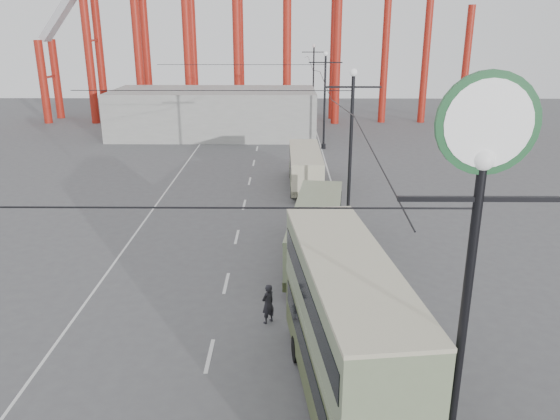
{
  "coord_description": "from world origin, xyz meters",
  "views": [
    {
      "loc": [
        1.76,
        -13.33,
        11.54
      ],
      "look_at": [
        1.53,
        11.99,
        3.0
      ],
      "focal_mm": 35.0,
      "sensor_mm": 36.0,
      "label": 1
    }
  ],
  "objects_px": {
    "lamp_post_near": "(476,220)",
    "double_decker_bus": "(345,328)",
    "single_decker_cream": "(305,167)",
    "pedestrian": "(268,304)",
    "single_decker_green": "(317,230)"
  },
  "relations": [
    {
      "from": "lamp_post_near",
      "to": "single_decker_green",
      "type": "distance_m",
      "value": 17.28
    },
    {
      "from": "lamp_post_near",
      "to": "single_decker_cream",
      "type": "xyz_separation_m",
      "value": [
        -2.3,
        29.43,
        -6.3
      ]
    },
    {
      "from": "lamp_post_near",
      "to": "double_decker_bus",
      "type": "bearing_deg",
      "value": 115.48
    },
    {
      "from": "lamp_post_near",
      "to": "pedestrian",
      "type": "xyz_separation_m",
      "value": [
        -4.51,
        9.43,
        -7.01
      ]
    },
    {
      "from": "single_decker_green",
      "to": "single_decker_cream",
      "type": "xyz_separation_m",
      "value": [
        -0.12,
        13.48,
        -0.04
      ]
    },
    {
      "from": "single_decker_green",
      "to": "single_decker_cream",
      "type": "distance_m",
      "value": 13.48
    },
    {
      "from": "lamp_post_near",
      "to": "double_decker_bus",
      "type": "height_order",
      "value": "lamp_post_near"
    },
    {
      "from": "double_decker_bus",
      "to": "single_decker_green",
      "type": "distance_m",
      "value": 11.84
    },
    {
      "from": "double_decker_bus",
      "to": "pedestrian",
      "type": "height_order",
      "value": "double_decker_bus"
    },
    {
      "from": "double_decker_bus",
      "to": "single_decker_cream",
      "type": "bearing_deg",
      "value": 83.85
    },
    {
      "from": "double_decker_bus",
      "to": "single_decker_cream",
      "type": "height_order",
      "value": "double_decker_bus"
    },
    {
      "from": "double_decker_bus",
      "to": "single_decker_cream",
      "type": "relative_size",
      "value": 1.1
    },
    {
      "from": "double_decker_bus",
      "to": "single_decker_cream",
      "type": "xyz_separation_m",
      "value": [
        -0.31,
        25.25,
        -1.32
      ]
    },
    {
      "from": "single_decker_cream",
      "to": "pedestrian",
      "type": "xyz_separation_m",
      "value": [
        -2.2,
        -20.01,
        -0.71
      ]
    },
    {
      "from": "single_decker_cream",
      "to": "pedestrian",
      "type": "distance_m",
      "value": 20.14
    }
  ]
}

